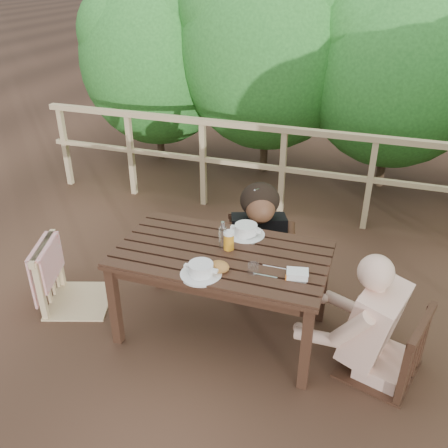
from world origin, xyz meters
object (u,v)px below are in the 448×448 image
(chair_right, at_px, (389,312))
(soup_near, at_px, (201,270))
(tumbler, at_px, (253,269))
(bottle, at_px, (223,236))
(diner_right, at_px, (399,286))
(soup_far, at_px, (246,230))
(chair_far, at_px, (256,226))
(chair_left, at_px, (71,249))
(table, at_px, (222,293))
(woman, at_px, (258,200))
(beer_glass, at_px, (229,241))
(butter_tub, at_px, (297,275))
(bread_roll, at_px, (219,267))

(chair_right, xyz_separation_m, soup_near, (-1.20, -0.24, 0.23))
(soup_near, bearing_deg, tumbler, 20.29)
(bottle, distance_m, tumbler, 0.38)
(diner_right, relative_size, soup_far, 5.09)
(chair_far, relative_size, tumbler, 11.23)
(chair_right, xyz_separation_m, tumbler, (-0.88, -0.12, 0.23))
(chair_left, height_order, diner_right, diner_right)
(table, relative_size, woman, 1.03)
(chair_left, relative_size, woman, 0.71)
(beer_glass, bearing_deg, tumbler, -43.77)
(beer_glass, bearing_deg, diner_right, -5.37)
(butter_tub, bearing_deg, diner_right, -3.42)
(woman, xyz_separation_m, diner_right, (1.16, -0.90, -0.00))
(bread_roll, bearing_deg, woman, 91.38)
(soup_near, bearing_deg, beer_glass, 77.79)
(chair_left, xyz_separation_m, tumbler, (1.50, -0.13, 0.21))
(beer_glass, bearing_deg, chair_far, 90.14)
(bottle, bearing_deg, chair_far, 86.88)
(chair_right, distance_m, beer_glass, 1.16)
(chair_far, xyz_separation_m, soup_near, (-0.07, -1.13, 0.26))
(chair_right, height_order, bottle, chair_right)
(chair_far, height_order, tumbler, chair_far)
(chair_far, distance_m, woman, 0.25)
(diner_right, bearing_deg, soup_near, 118.07)
(soup_near, bearing_deg, woman, 86.30)
(bottle, bearing_deg, butter_tub, -18.18)
(soup_near, height_order, bottle, bottle)
(tumbler, bearing_deg, bread_roll, -169.51)
(soup_far, distance_m, bread_roll, 0.51)
(chair_left, xyz_separation_m, woman, (1.26, 0.90, 0.21))
(diner_right, relative_size, soup_near, 5.23)
(chair_right, height_order, tumbler, chair_right)
(chair_left, height_order, chair_far, chair_left)
(chair_right, xyz_separation_m, woman, (-1.13, 0.90, 0.22))
(butter_tub, bearing_deg, table, 155.79)
(soup_near, bearing_deg, chair_left, 168.19)
(soup_far, relative_size, bread_roll, 2.09)
(chair_left, relative_size, tumbler, 12.23)
(butter_tub, bearing_deg, soup_far, 126.87)
(bread_roll, distance_m, butter_tub, 0.51)
(chair_left, distance_m, butter_tub, 1.80)
(soup_far, distance_m, butter_tub, 0.63)
(diner_right, bearing_deg, butter_tub, 114.30)
(chair_far, distance_m, beer_glass, 0.83)
(beer_glass, bearing_deg, bread_roll, -85.02)
(soup_far, bearing_deg, beer_glass, -103.56)
(beer_glass, xyz_separation_m, butter_tub, (0.53, -0.19, -0.05))
(chair_far, bearing_deg, tumbler, -96.10)
(chair_far, distance_m, bottle, 0.84)
(butter_tub, bearing_deg, woman, 107.39)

